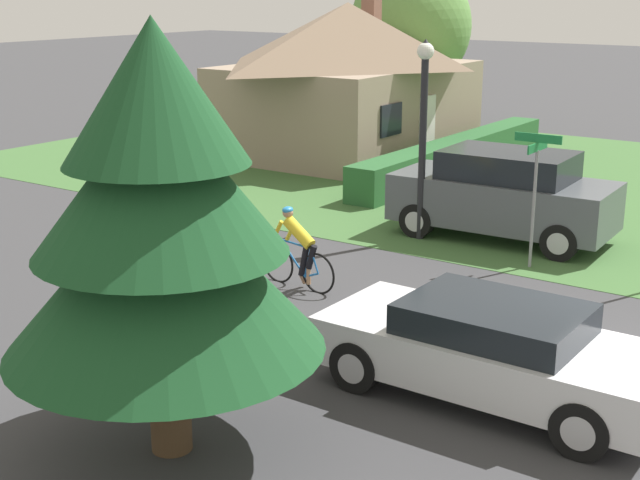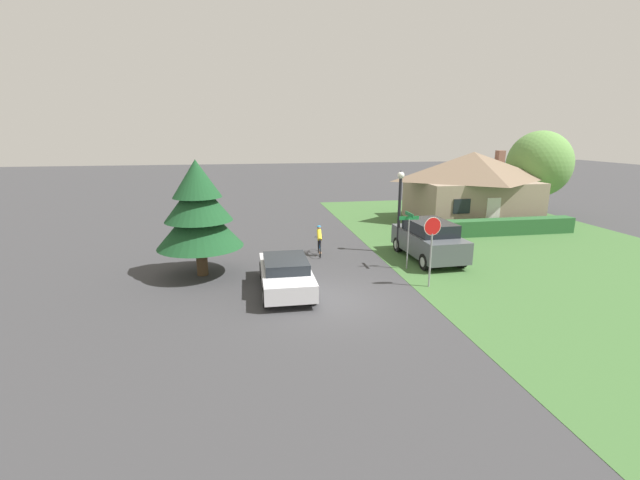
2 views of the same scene
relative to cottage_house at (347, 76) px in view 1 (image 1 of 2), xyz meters
The scene contains 11 objects.
ground_plane 17.75m from the cottage_house, 133.95° to the right, with size 140.00×140.00×0.00m, color #38383A.
grass_verge_right 9.03m from the cottage_house, 95.45° to the right, with size 16.00×36.00×0.01m, color #3D6633.
cottage_house is the anchor object (origin of this frame).
hedge_row 4.77m from the cottage_house, 101.41° to the right, with size 10.33×0.90×0.94m, color #285B2D.
sedan_left_lane 17.86m from the cottage_house, 140.85° to the right, with size 1.93×4.46×1.29m.
cyclist 13.51m from the cottage_house, 150.50° to the right, with size 0.44×1.69×1.46m.
parked_suv_right 10.71m from the cottage_house, 128.82° to the right, with size 2.17×4.61×1.88m.
street_lamp 10.28m from the cottage_house, 138.19° to the right, with size 0.35×0.35×4.14m.
street_name_sign 12.59m from the cottage_house, 130.74° to the right, with size 0.90×0.90×2.55m.
conifer_tall_near 19.24m from the cottage_house, 152.84° to the right, with size 3.56×3.56×4.88m.
deciduous_tree_right 5.88m from the cottage_house, ahead, with size 4.45×4.45×6.05m.
Camera 1 is at (-11.52, -2.81, 5.17)m, focal length 50.00 mm.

